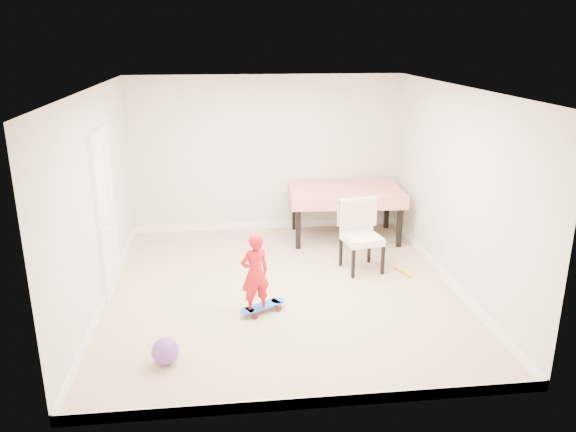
{
  "coord_description": "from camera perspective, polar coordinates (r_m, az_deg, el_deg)",
  "views": [
    {
      "loc": [
        -0.7,
        -6.7,
        3.19
      ],
      "look_at": [
        0.1,
        0.2,
        0.95
      ],
      "focal_mm": 35.0,
      "sensor_mm": 36.0,
      "label": 1
    }
  ],
  "objects": [
    {
      "name": "child",
      "position": [
        6.64,
        -3.37,
        -6.12
      ],
      "size": [
        0.42,
        0.35,
        0.99
      ],
      "primitive_type": "imported",
      "rotation": [
        0.0,
        0.0,
        3.51
      ],
      "color": "red",
      "rests_on": "ground"
    },
    {
      "name": "ground",
      "position": [
        7.46,
        -0.59,
        -7.47
      ],
      "size": [
        5.0,
        5.0,
        0.0
      ],
      "primitive_type": "plane",
      "color": "tan",
      "rests_on": "ground"
    },
    {
      "name": "baseboard_left",
      "position": [
        7.56,
        -17.89,
        -7.53
      ],
      "size": [
        0.02,
        5.0,
        0.12
      ],
      "primitive_type": "cube",
      "color": "white",
      "rests_on": "ground"
    },
    {
      "name": "wall_left",
      "position": [
        7.13,
        -18.75,
        1.53
      ],
      "size": [
        0.04,
        5.0,
        2.6
      ],
      "primitive_type": "cube",
      "color": "beige",
      "rests_on": "ground"
    },
    {
      "name": "wall_front",
      "position": [
        4.68,
        2.56,
        -5.98
      ],
      "size": [
        4.5,
        0.04,
        2.6
      ],
      "primitive_type": "cube",
      "color": "beige",
      "rests_on": "ground"
    },
    {
      "name": "baseboard_front",
      "position": [
        5.29,
        2.38,
        -18.39
      ],
      "size": [
        4.5,
        0.02,
        0.12
      ],
      "primitive_type": "cube",
      "color": "white",
      "rests_on": "ground"
    },
    {
      "name": "wall_right",
      "position": [
        7.55,
        16.47,
        2.63
      ],
      "size": [
        0.04,
        5.0,
        2.6
      ],
      "primitive_type": "cube",
      "color": "beige",
      "rests_on": "ground"
    },
    {
      "name": "skateboard",
      "position": [
        6.87,
        -2.57,
        -9.38
      ],
      "size": [
        0.64,
        0.49,
        0.09
      ],
      "primitive_type": null,
      "rotation": [
        0.0,
        0.0,
        0.51
      ],
      "color": "blue",
      "rests_on": "ground"
    },
    {
      "name": "baseboard_right",
      "position": [
        7.96,
        15.75,
        -6.01
      ],
      "size": [
        0.02,
        5.0,
        0.12
      ],
      "primitive_type": "cube",
      "color": "white",
      "rests_on": "ground"
    },
    {
      "name": "dining_table",
      "position": [
        9.22,
        5.8,
        0.31
      ],
      "size": [
        1.86,
        1.24,
        0.85
      ],
      "primitive_type": null,
      "rotation": [
        0.0,
        0.0,
        -0.07
      ],
      "color": "#B80918",
      "rests_on": "ground"
    },
    {
      "name": "door",
      "position": [
        7.49,
        -18.04,
        0.15
      ],
      "size": [
        0.11,
        0.94,
        2.11
      ],
      "primitive_type": "cube",
      "color": "white",
      "rests_on": "ground"
    },
    {
      "name": "balloon",
      "position": [
        5.98,
        -12.37,
        -13.28
      ],
      "size": [
        0.28,
        0.28,
        0.28
      ],
      "primitive_type": "sphere",
      "color": "#7448AE",
      "rests_on": "ground"
    },
    {
      "name": "wall_back",
      "position": [
        9.4,
        -2.21,
        6.26
      ],
      "size": [
        4.5,
        0.04,
        2.6
      ],
      "primitive_type": "cube",
      "color": "beige",
      "rests_on": "ground"
    },
    {
      "name": "baseboard_back",
      "position": [
        9.74,
        -2.13,
        -0.9
      ],
      "size": [
        4.5,
        0.02,
        0.12
      ],
      "primitive_type": "cube",
      "color": "white",
      "rests_on": "ground"
    },
    {
      "name": "ceiling",
      "position": [
        6.77,
        -0.66,
        12.69
      ],
      "size": [
        4.5,
        5.0,
        0.04
      ],
      "primitive_type": "cube",
      "color": "white",
      "rests_on": "wall_back"
    },
    {
      "name": "foam_toy",
      "position": [
        8.1,
        11.6,
        -5.48
      ],
      "size": [
        0.18,
        0.4,
        0.06
      ],
      "primitive_type": "cylinder",
      "rotation": [
        1.57,
        0.0,
        0.32
      ],
      "color": "yellow",
      "rests_on": "ground"
    },
    {
      "name": "dining_chair",
      "position": [
        7.93,
        7.55,
        -2.1
      ],
      "size": [
        0.65,
        0.72,
        1.01
      ],
      "primitive_type": null,
      "rotation": [
        0.0,
        0.0,
        0.18
      ],
      "color": "silver",
      "rests_on": "ground"
    }
  ]
}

